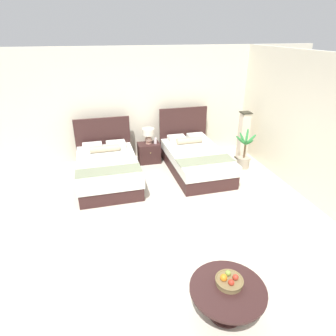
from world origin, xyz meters
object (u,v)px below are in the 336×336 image
at_px(bed_near_window, 107,168).
at_px(bed_near_corner, 195,159).
at_px(coffee_table, 227,293).
at_px(floor_lamp_corner, 243,136).
at_px(nightstand, 149,153).
at_px(potted_palm, 244,157).
at_px(vase, 155,141).
at_px(table_lamp, 148,134).
at_px(fruit_bowl, 229,281).

distance_m(bed_near_window, bed_near_corner, 2.08).
bearing_deg(bed_near_window, coffee_table, -73.24).
relative_size(bed_near_window, floor_lamp_corner, 1.70).
distance_m(nightstand, potted_palm, 2.39).
distance_m(vase, coffee_table, 4.62).
xyz_separation_m(nightstand, coffee_table, (0.07, -4.65, 0.09)).
bearing_deg(nightstand, bed_near_window, -144.49).
bearing_deg(potted_palm, table_lamp, 157.52).
height_order(bed_near_window, floor_lamp_corner, floor_lamp_corner).
bearing_deg(bed_near_window, vase, 30.46).
height_order(table_lamp, floor_lamp_corner, floor_lamp_corner).
relative_size(nightstand, coffee_table, 0.62).
distance_m(nightstand, table_lamp, 0.50).
xyz_separation_m(vase, potted_palm, (2.05, -0.86, -0.30)).
relative_size(bed_near_corner, coffee_table, 2.46).
bearing_deg(potted_palm, coffee_table, -119.73).
xyz_separation_m(table_lamp, potted_palm, (2.21, -0.92, -0.48)).
relative_size(bed_near_corner, floor_lamp_corner, 1.74).
bearing_deg(coffee_table, table_lamp, 90.85).
bearing_deg(nightstand, coffee_table, -89.14).
bearing_deg(potted_palm, floor_lamp_corner, 68.83).
height_order(nightstand, potted_palm, potted_palm).
height_order(bed_near_corner, floor_lamp_corner, bed_near_corner).
distance_m(bed_near_window, floor_lamp_corner, 3.54).
xyz_separation_m(bed_near_corner, nightstand, (-0.98, 0.78, -0.06)).
relative_size(table_lamp, coffee_table, 0.44).
distance_m(coffee_table, fruit_bowl, 0.15).
xyz_separation_m(coffee_table, floor_lamp_corner, (2.34, 4.26, 0.29)).
relative_size(vase, coffee_table, 0.17).
height_order(floor_lamp_corner, potted_palm, floor_lamp_corner).
bearing_deg(bed_near_window, bed_near_corner, 0.14).
bearing_deg(nightstand, floor_lamp_corner, -9.15).
bearing_deg(table_lamp, floor_lamp_corner, -9.61).
bearing_deg(vase, floor_lamp_corner, -8.81).
relative_size(bed_near_window, table_lamp, 5.48).
bearing_deg(floor_lamp_corner, nightstand, 170.85).
xyz_separation_m(nightstand, potted_palm, (2.21, -0.90, 0.02)).
bearing_deg(vase, bed_near_corner, -41.97).
relative_size(nightstand, table_lamp, 1.40).
xyz_separation_m(table_lamp, vase, (0.17, -0.06, -0.17)).
height_order(table_lamp, coffee_table, table_lamp).
bearing_deg(fruit_bowl, bed_near_window, 107.48).
height_order(coffee_table, floor_lamp_corner, floor_lamp_corner).
height_order(vase, coffee_table, vase).
bearing_deg(table_lamp, bed_near_corner, -38.98).
height_order(bed_near_window, fruit_bowl, bed_near_window).
xyz_separation_m(coffee_table, potted_palm, (2.14, 3.75, -0.06)).
relative_size(floor_lamp_corner, potted_palm, 1.31).
distance_m(bed_near_window, nightstand, 1.35).
height_order(bed_near_window, nightstand, bed_near_window).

